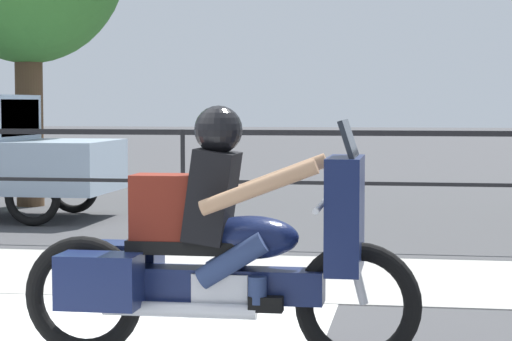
% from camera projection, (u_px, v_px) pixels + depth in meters
% --- Properties ---
extents(sidewalk_band, '(44.00, 2.40, 0.01)m').
position_uv_depth(sidewalk_band, '(136.00, 272.00, 9.24)').
color(sidewalk_band, '#A8A59E').
rests_on(sidewalk_band, ground).
extents(fence_railing, '(36.00, 0.05, 1.28)m').
position_uv_depth(fence_railing, '(183.00, 154.00, 11.06)').
color(fence_railing, black).
rests_on(fence_railing, ground).
extents(motorcycle, '(2.44, 0.76, 1.55)m').
position_uv_depth(motorcycle, '(219.00, 248.00, 5.99)').
color(motorcycle, black).
rests_on(motorcycle, ground).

